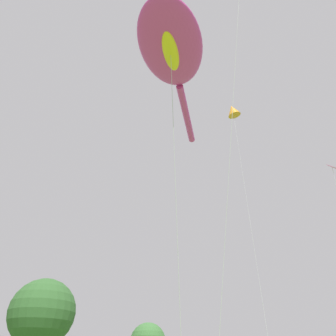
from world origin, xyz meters
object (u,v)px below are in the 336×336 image
at_px(small_kite_box_yellow, 233,111).
at_px(tree_shrub_far, 42,313).
at_px(big_show_kite, 171,49).
at_px(small_kite_streamer_purple, 335,182).

distance_m(small_kite_box_yellow, tree_shrub_far, 32.55).
bearing_deg(big_show_kite, small_kite_box_yellow, 164.76).
bearing_deg(tree_shrub_far, small_kite_streamer_purple, -61.52).
bearing_deg(big_show_kite, small_kite_streamer_purple, 139.46).
distance_m(small_kite_streamer_purple, tree_shrub_far, 35.58).
height_order(small_kite_box_yellow, small_kite_streamer_purple, small_kite_box_yellow).
bearing_deg(tree_shrub_far, big_show_kite, -88.92).
bearing_deg(big_show_kite, tree_shrub_far, -141.92).
distance_m(small_kite_box_yellow, small_kite_streamer_purple, 12.02).
bearing_deg(small_kite_streamer_purple, tree_shrub_far, -160.07).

